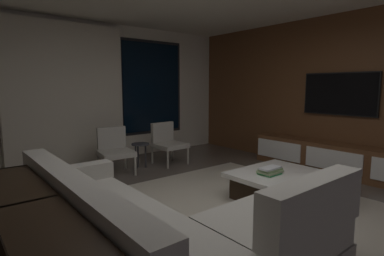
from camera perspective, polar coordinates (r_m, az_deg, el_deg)
The scene contains 13 objects.
floor at distance 3.51m, azimuth 6.37°, elevation -17.13°, with size 9.20×9.20×0.00m, color #564C44.
back_wall_with_window at distance 6.25m, azimuth -18.34°, elevation 6.16°, with size 6.60×0.30×2.70m.
media_wall at distance 5.79m, azimuth 28.46°, elevation 5.58°, with size 0.12×7.80×2.70m.
area_rug at distance 3.69m, azimuth 11.49°, elevation -15.88°, with size 3.20×3.80×0.01m, color #ADA391.
sectional_couch at distance 2.66m, azimuth -6.23°, elevation -18.77°, with size 1.98×2.50×0.82m.
coffee_table at distance 4.19m, azimuth 16.87°, elevation -10.48°, with size 1.16×1.16×0.36m.
book_stack_on_coffee_table at distance 4.08m, azimuth 14.32°, elevation -7.71°, with size 0.32×0.22×0.10m.
accent_chair_near_window at distance 5.92m, azimuth -4.64°, elevation -2.40°, with size 0.56×0.58×0.78m.
accent_chair_by_curtain at distance 5.38m, azimuth -14.25°, elevation -3.64°, with size 0.61×0.63×0.78m.
side_stool at distance 5.60m, azimuth -9.61°, elevation -3.70°, with size 0.32×0.32×0.46m.
media_console at distance 5.68m, azimuth 26.13°, elevation -5.49°, with size 0.46×3.10×0.52m.
mounted_tv at distance 5.79m, azimuth 25.76°, elevation 5.75°, with size 0.05×1.25×0.72m.
console_table_behind_couch at distance 2.41m, azimuth -27.80°, elevation -19.33°, with size 0.40×2.10×0.74m.
Camera 1 is at (-2.29, -2.22, 1.48)m, focal length 28.64 mm.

